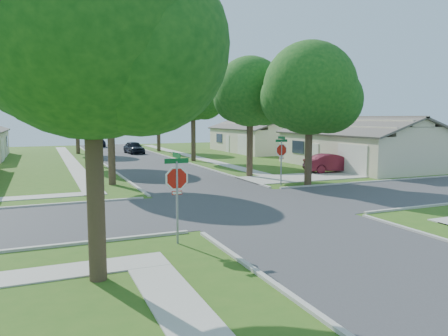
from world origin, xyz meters
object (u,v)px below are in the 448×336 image
at_px(tree_e_near, 251,95).
at_px(tree_e_far, 158,102).
at_px(tree_sw_corner, 92,27).
at_px(car_curb_east, 134,147).
at_px(stop_sign_ne, 281,152).
at_px(tree_w_near, 110,84).
at_px(tree_e_mid, 194,94).
at_px(tree_w_far, 77,105).
at_px(tree_w_mid, 89,89).
at_px(car_curb_west, 97,142).
at_px(house_ne_far, 260,139).
at_px(house_ne_near, 360,149).
at_px(tree_ne_corner, 311,93).
at_px(stop_sign_sw, 177,182).
at_px(car_driveway, 333,163).

bearing_deg(tree_e_near, tree_e_far, 90.00).
bearing_deg(tree_sw_corner, car_curb_east, 77.41).
bearing_deg(stop_sign_ne, tree_w_near, 155.26).
height_order(tree_e_mid, tree_w_far, tree_e_mid).
bearing_deg(tree_w_mid, tree_e_far, 54.15).
relative_size(stop_sign_ne, car_curb_west, 0.63).
relative_size(house_ne_far, car_curb_west, 2.90).
distance_m(tree_e_far, house_ne_near, 25.99).
bearing_deg(tree_e_near, tree_sw_corner, -127.30).
xyz_separation_m(tree_w_mid, car_curb_east, (5.84, 10.66, -5.78)).
xyz_separation_m(tree_ne_corner, car_curb_west, (-7.56, 41.43, -4.91)).
xyz_separation_m(tree_e_near, tree_w_far, (-9.40, 25.00, -0.14)).
height_order(tree_w_near, car_curb_west, tree_w_near).
bearing_deg(tree_sw_corner, stop_sign_ne, 43.94).
bearing_deg(tree_w_far, tree_e_far, 0.00).
bearing_deg(stop_sign_sw, tree_w_mid, 89.87).
distance_m(stop_sign_ne, tree_e_near, 5.62).
distance_m(tree_e_mid, tree_w_near, 15.25).
relative_size(tree_w_near, tree_sw_corner, 0.94).
distance_m(stop_sign_sw, car_curb_east, 36.87).
xyz_separation_m(tree_e_mid, house_ne_near, (11.23, -10.01, -4.74)).
height_order(house_ne_near, house_ne_far, same).
xyz_separation_m(stop_sign_sw, tree_ne_corner, (11.06, 8.91, 3.56)).
bearing_deg(stop_sign_ne, car_curb_east, 97.39).
height_order(stop_sign_sw, tree_w_mid, tree_w_mid).
bearing_deg(car_curb_west, tree_e_near, 98.35).
relative_size(stop_sign_sw, tree_w_far, 0.37).
height_order(tree_e_mid, tree_w_near, tree_e_mid).
xyz_separation_m(stop_sign_ne, car_curb_west, (-5.90, 40.93, -1.35)).
bearing_deg(house_ne_near, car_driveway, -152.92).
distance_m(tree_e_far, tree_w_mid, 16.05).
bearing_deg(tree_w_near, tree_e_near, -0.00).
bearing_deg(tree_e_mid, car_driveway, -61.28).
distance_m(tree_sw_corner, car_curb_west, 53.29).
bearing_deg(car_curb_west, car_curb_east, 98.87).
xyz_separation_m(stop_sign_ne, house_ne_near, (11.29, 6.30, -0.51)).
bearing_deg(tree_w_mid, stop_sign_ne, -60.20).
bearing_deg(tree_w_far, car_driveway, -57.45).
relative_size(tree_e_near, tree_sw_corner, 0.87).
height_order(tree_w_near, house_ne_near, tree_w_near).
xyz_separation_m(tree_w_near, tree_ne_corner, (11.00, -4.80, -0.52)).
height_order(stop_sign_sw, tree_sw_corner, tree_sw_corner).
xyz_separation_m(tree_e_mid, house_ne_far, (11.23, 7.99, -4.74)).
distance_m(tree_e_near, house_ne_near, 12.14).
height_order(tree_e_near, tree_ne_corner, tree_ne_corner).
relative_size(tree_e_mid, tree_w_near, 1.03).
height_order(tree_w_far, car_curb_west, tree_w_far).
bearing_deg(car_curb_west, house_ne_far, 135.06).
xyz_separation_m(tree_e_near, tree_sw_corner, (-12.19, -16.00, 0.62)).
relative_size(stop_sign_sw, tree_w_mid, 0.31).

